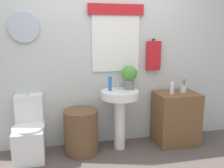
{
  "coord_description": "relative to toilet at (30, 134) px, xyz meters",
  "views": [
    {
      "loc": [
        -0.56,
        -2.06,
        1.53
      ],
      "look_at": [
        0.08,
        0.8,
        0.91
      ],
      "focal_mm": 38.27,
      "sensor_mm": 36.0,
      "label": 1
    }
  ],
  "objects": [
    {
      "name": "laundry_hamper",
      "position": [
        0.64,
        -0.04,
        -0.01
      ],
      "size": [
        0.44,
        0.44,
        0.57
      ],
      "primitive_type": "cylinder",
      "color": "brown",
      "rests_on": "ground_plane"
    },
    {
      "name": "toilet",
      "position": [
        0.0,
        0.0,
        0.0
      ],
      "size": [
        0.38,
        0.51,
        0.79
      ],
      "color": "white",
      "rests_on": "ground_plane"
    },
    {
      "name": "toothbrush_cup",
      "position": [
        2.07,
        -0.02,
        0.48
      ],
      "size": [
        0.08,
        0.08,
        0.19
      ],
      "color": "silver",
      "rests_on": "wooden_cabinet"
    },
    {
      "name": "faucet",
      "position": [
        1.15,
        0.08,
        0.56
      ],
      "size": [
        0.03,
        0.03,
        0.1
      ],
      "primitive_type": "cylinder",
      "color": "silver",
      "rests_on": "pedestal_sink"
    },
    {
      "name": "potted_plant",
      "position": [
        1.29,
        0.02,
        0.69
      ],
      "size": [
        0.21,
        0.21,
        0.32
      ],
      "color": "slate",
      "rests_on": "pedestal_sink"
    },
    {
      "name": "lotion_bottle",
      "position": [
        1.87,
        -0.08,
        0.51
      ],
      "size": [
        0.05,
        0.05,
        0.17
      ],
      "primitive_type": "cylinder",
      "color": "white",
      "rests_on": "wooden_cabinet"
    },
    {
      "name": "back_wall",
      "position": [
        0.96,
        0.26,
        1.01
      ],
      "size": [
        4.4,
        0.18,
        2.6
      ],
      "color": "silver",
      "rests_on": "ground_plane"
    },
    {
      "name": "wooden_cabinet",
      "position": [
        1.97,
        -0.04,
        0.07
      ],
      "size": [
        0.58,
        0.44,
        0.73
      ],
      "primitive_type": "cube",
      "color": "brown",
      "rests_on": "ground_plane"
    },
    {
      "name": "soap_bottle",
      "position": [
        1.03,
        0.01,
        0.6
      ],
      "size": [
        0.05,
        0.05,
        0.18
      ],
      "primitive_type": "cylinder",
      "color": "#2D6BB7",
      "rests_on": "pedestal_sink"
    },
    {
      "name": "pedestal_sink",
      "position": [
        1.15,
        -0.04,
        0.3
      ],
      "size": [
        0.49,
        0.49,
        0.8
      ],
      "color": "white",
      "rests_on": "ground_plane"
    }
  ]
}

